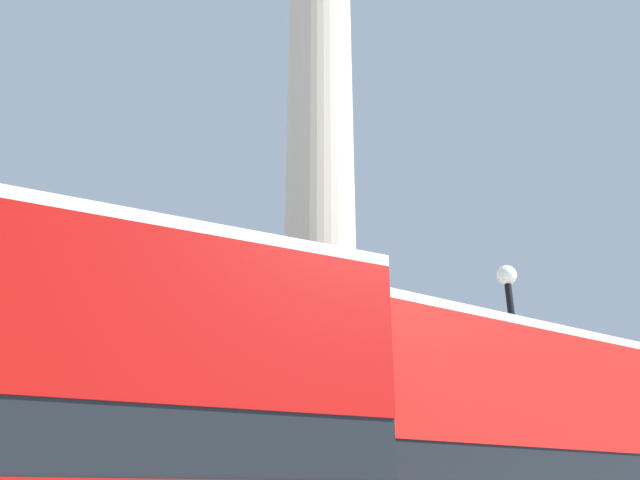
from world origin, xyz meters
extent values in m
cylinder|color=#BCB29E|center=(0.00, 0.00, 12.43)|extent=(1.78, 1.78, 19.28)
cube|color=black|center=(0.65, -5.38, 2.35)|extent=(11.32, 3.23, 0.55)
cube|color=red|center=(0.65, -5.38, 3.40)|extent=(11.32, 3.28, 1.56)
cube|color=silver|center=(0.65, -5.38, 4.24)|extent=(11.32, 3.28, 0.12)
cylinder|color=black|center=(2.46, -3.62, 3.07)|extent=(0.14, 0.14, 6.14)
sphere|color=white|center=(2.46, -3.62, 6.35)|extent=(0.42, 0.42, 0.42)
camera|label=1|loc=(-6.87, -12.52, 2.02)|focal=35.00mm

